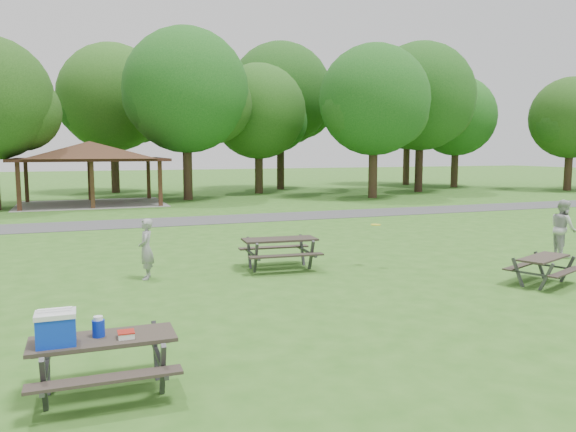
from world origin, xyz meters
The scene contains 18 objects.
ground centered at (0.00, 0.00, 0.00)m, with size 160.00×160.00×0.00m, color #2F621C.
asphalt_path centered at (0.00, 14.00, 0.01)m, with size 120.00×3.20×0.02m, color #414144.
pavilion centered at (-4.00, 24.00, 3.06)m, with size 8.60×7.01×3.76m.
tree_row_e centered at (2.10, 25.03, 6.78)m, with size 8.40×8.00×11.02m.
tree_row_f centered at (8.09, 28.53, 5.84)m, with size 7.35×7.00×9.55m.
tree_row_g centered at (14.09, 22.03, 6.33)m, with size 7.77×7.40×10.25m.
tree_row_h centered at (20.10, 25.53, 7.03)m, with size 8.61×8.20×11.37m.
tree_row_i centered at (26.08, 29.03, 5.91)m, with size 7.14×6.80×9.52m.
tree_row_j centered at (32.08, 22.53, 5.56)m, with size 6.72×6.40×8.96m.
tree_deep_b centered at (-1.90, 33.03, 6.89)m, with size 8.40×8.00×11.13m.
tree_deep_c centered at (11.10, 32.03, 7.44)m, with size 8.82×8.40×11.90m.
tree_deep_d centered at (24.10, 33.53, 7.03)m, with size 8.40×8.00×11.27m.
picnic_table_near centered at (-4.81, -3.90, 0.75)m, with size 1.89×1.54×1.30m.
picnic_table_middle centered at (0.30, 2.79, 0.64)m, with size 2.13×1.77×0.87m.
picnic_table_far centered at (5.67, -1.18, 0.52)m, with size 1.99×1.81×0.70m.
frisbee_in_flight centered at (2.90, 2.12, 1.18)m, with size 0.31×0.31×0.02m.
frisbee_thrower centered at (-3.28, 2.84, 0.77)m, with size 0.56×0.37×1.54m, color gray.
frisbee_catcher centered at (9.04, 1.41, 0.88)m, with size 0.85×0.66×1.75m, color #ADADB0.
Camera 1 is at (-4.89, -11.49, 3.27)m, focal length 35.00 mm.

